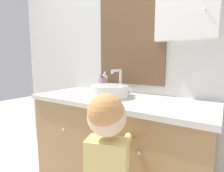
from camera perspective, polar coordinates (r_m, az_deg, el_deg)
wall_back at (r=1.65m, az=8.37°, el=11.90°), size 3.20×0.18×2.50m
vanity_counter at (r=1.55m, az=1.65°, el=-19.94°), size 1.44×0.58×0.88m
sink_basin at (r=1.43m, az=-0.59°, el=-1.55°), size 0.30×0.36×0.22m
toothbrush_holder at (r=1.67m, az=-2.30°, el=-0.39°), size 0.08×0.08×0.20m
soap_dispenser at (r=1.77m, az=-3.80°, el=0.59°), size 0.06×0.06×0.16m
child_figure at (r=0.95m, az=-1.50°, el=-25.11°), size 0.23×0.49×1.02m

